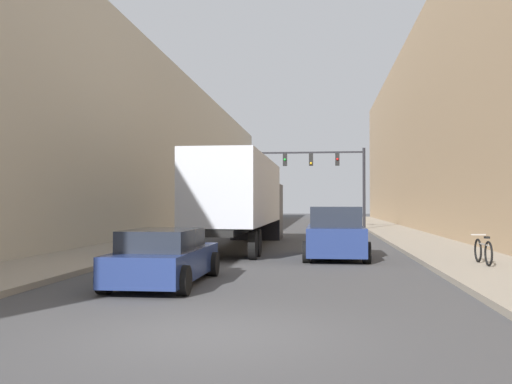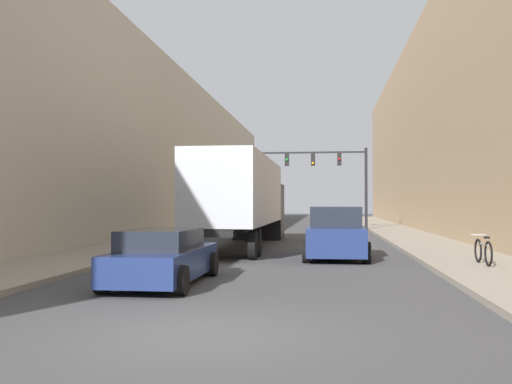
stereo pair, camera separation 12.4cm
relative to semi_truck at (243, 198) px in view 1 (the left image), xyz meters
The scene contains 10 objects.
ground_plane 17.18m from the semi_truck, 83.87° to the right, with size 200.00×200.00×0.00m, color #424244.
sidewalk_right 15.59m from the semi_truck, 57.71° to the left, with size 3.26×80.00×0.15m.
sidewalk_left 14.01m from the semi_truck, 109.45° to the left, with size 3.26×80.00×0.15m.
building_right 19.01m from the semi_truck, 45.38° to the left, with size 6.00×80.00×14.42m.
building_left 16.36m from the semi_truck, 125.30° to the left, with size 6.00×80.00×11.27m.
semi_truck is the anchor object (origin of this frame).
sedan_car 11.95m from the semi_truck, 91.18° to the right, with size 1.96×4.58×1.33m.
suv_car 6.48m from the semi_truck, 51.25° to the right, with size 2.18×4.56×1.82m.
traffic_signal_gantry 16.69m from the semi_truck, 74.94° to the left, with size 7.63×0.35×5.91m.
parked_bicycle 11.43m from the semi_truck, 43.46° to the right, with size 0.44×1.82×0.86m.
Camera 1 is at (1.70, -8.25, 1.94)m, focal length 40.00 mm.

